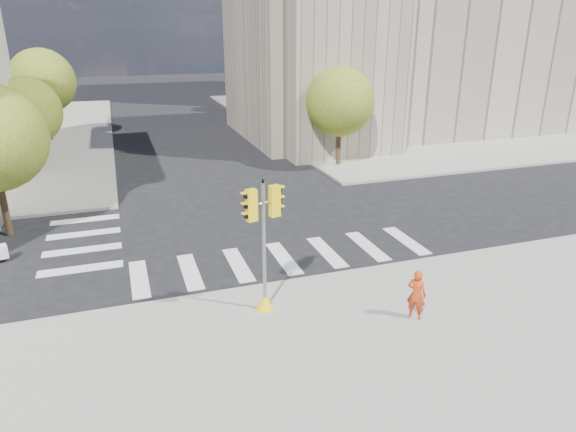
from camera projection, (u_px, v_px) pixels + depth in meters
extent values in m
plane|color=black|center=(271.00, 239.00, 21.62)|extent=(160.00, 160.00, 0.00)
cube|color=gray|center=(410.00, 412.00, 11.83)|extent=(30.00, 14.00, 0.15)
cube|color=gray|center=(388.00, 116.00, 50.68)|extent=(28.00, 40.00, 0.15)
cube|color=#A1937F|center=(397.00, 44.00, 42.04)|extent=(26.00, 14.00, 14.00)
cube|color=#A1937F|center=(332.00, 48.00, 35.20)|extent=(8.00, 8.00, 14.00)
cylinder|color=#382616|center=(5.00, 208.00, 21.59)|extent=(0.28, 0.28, 2.45)
cylinder|color=#382616|center=(34.00, 157.00, 30.52)|extent=(0.28, 0.28, 2.17)
sphere|color=#356F1F|center=(26.00, 112.00, 29.59)|extent=(4.00, 4.00, 4.00)
cylinder|color=#382616|center=(49.00, 125.00, 39.32)|extent=(0.28, 0.28, 2.62)
sphere|color=#356F1F|center=(42.00, 81.00, 38.20)|extent=(4.80, 4.80, 4.80)
cylinder|color=#382616|center=(338.00, 148.00, 32.34)|extent=(0.28, 0.28, 2.38)
sphere|color=#356F1F|center=(340.00, 102.00, 31.34)|extent=(4.20, 4.20, 4.20)
cylinder|color=#382616|center=(280.00, 117.00, 42.97)|extent=(0.28, 0.28, 2.52)
sphere|color=#356F1F|center=(280.00, 79.00, 41.89)|extent=(4.60, 4.60, 4.60)
cylinder|color=#382616|center=(245.00, 100.00, 53.67)|extent=(0.28, 0.28, 2.27)
sphere|color=#356F1F|center=(244.00, 73.00, 52.71)|extent=(4.00, 4.00, 4.00)
cylinder|color=black|center=(323.00, 93.00, 35.01)|extent=(0.12, 0.12, 8.00)
cube|color=black|center=(324.00, 30.00, 33.61)|extent=(0.35, 0.18, 0.22)
cylinder|color=black|center=(265.00, 75.00, 47.44)|extent=(0.12, 0.12, 8.00)
cube|color=black|center=(265.00, 29.00, 46.04)|extent=(0.35, 0.18, 0.22)
cone|color=yellow|center=(265.00, 302.00, 15.91)|extent=(0.56, 0.56, 0.50)
cylinder|color=gray|center=(264.00, 249.00, 15.29)|extent=(0.11, 0.11, 4.08)
cylinder|color=black|center=(263.00, 181.00, 14.56)|extent=(0.07, 0.07, 0.12)
cylinder|color=gray|center=(263.00, 203.00, 14.78)|extent=(0.89, 0.25, 0.06)
cube|color=yellow|center=(251.00, 205.00, 14.60)|extent=(0.34, 0.28, 0.95)
cube|color=yellow|center=(275.00, 201.00, 14.97)|extent=(0.34, 0.28, 0.95)
imported|color=red|center=(416.00, 294.00, 15.26)|extent=(0.66, 0.68, 1.56)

